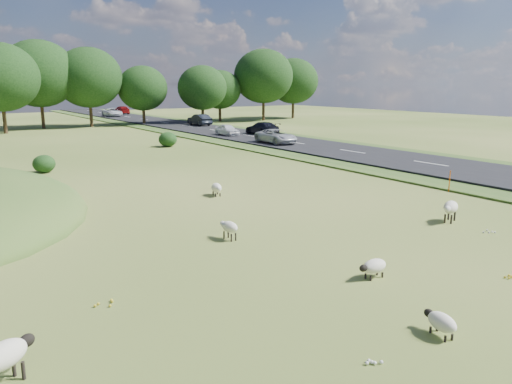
% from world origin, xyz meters
% --- Properties ---
extents(ground, '(160.00, 160.00, 0.00)m').
position_xyz_m(ground, '(0.00, 20.00, 0.00)').
color(ground, '#3E5A1C').
rests_on(ground, ground).
extents(road, '(8.00, 150.00, 0.25)m').
position_xyz_m(road, '(20.00, 30.00, 0.12)').
color(road, black).
rests_on(road, ground).
extents(treeline, '(96.28, 14.66, 11.70)m').
position_xyz_m(treeline, '(-1.06, 55.44, 6.57)').
color(treeline, black).
rests_on(treeline, ground).
extents(shrubs, '(24.65, 11.83, 1.42)m').
position_xyz_m(shrubs, '(-2.45, 28.14, 0.68)').
color(shrubs, black).
rests_on(shrubs, ground).
extents(marker_post, '(0.06, 0.06, 1.20)m').
position_xyz_m(marker_post, '(13.60, 1.89, 0.60)').
color(marker_post, '#D8590C').
rests_on(marker_post, ground).
extents(sheep_0, '(1.31, 1.05, 0.94)m').
position_xyz_m(sheep_0, '(-9.73, -4.60, 0.66)').
color(sheep_0, beige).
rests_on(sheep_0, ground).
extents(sheep_1, '(0.59, 1.04, 0.58)m').
position_xyz_m(sheep_1, '(-0.82, -8.16, 0.37)').
color(sheep_1, beige).
rests_on(sheep_1, ground).
extents(sheep_2, '(0.51, 1.03, 0.73)m').
position_xyz_m(sheep_2, '(-1.14, 1.16, 0.51)').
color(sheep_2, beige).
rests_on(sheep_2, ground).
extents(sheep_3, '(1.06, 0.47, 0.61)m').
position_xyz_m(sheep_3, '(0.56, -4.71, 0.39)').
color(sheep_3, beige).
rests_on(sheep_3, ground).
extents(sheep_4, '(1.34, 0.93, 0.94)m').
position_xyz_m(sheep_4, '(8.16, -2.02, 0.65)').
color(sheep_4, beige).
rests_on(sheep_4, ground).
extents(sheep_5, '(0.76, 1.24, 0.68)m').
position_xyz_m(sheep_5, '(2.28, 8.24, 0.43)').
color(sheep_5, beige).
rests_on(sheep_5, ground).
extents(car_1, '(1.63, 4.67, 1.54)m').
position_xyz_m(car_1, '(21.90, 48.02, 1.02)').
color(car_1, black).
rests_on(car_1, road).
extents(car_2, '(2.24, 4.87, 1.35)m').
position_xyz_m(car_2, '(18.10, 24.57, 0.93)').
color(car_2, silver).
rests_on(car_2, road).
extents(car_3, '(2.43, 5.28, 1.47)m').
position_xyz_m(car_3, '(18.10, 74.39, 0.98)').
color(car_3, white).
rests_on(car_3, road).
extents(car_5, '(2.08, 5.12, 1.48)m').
position_xyz_m(car_5, '(21.90, 80.59, 0.99)').
color(car_5, maroon).
rests_on(car_5, road).
extents(car_6, '(2.01, 4.94, 1.43)m').
position_xyz_m(car_6, '(21.90, 32.52, 0.97)').
color(car_6, black).
rests_on(car_6, road).
extents(car_7, '(1.48, 3.67, 1.25)m').
position_xyz_m(car_7, '(18.10, 33.96, 0.88)').
color(car_7, white).
rests_on(car_7, road).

